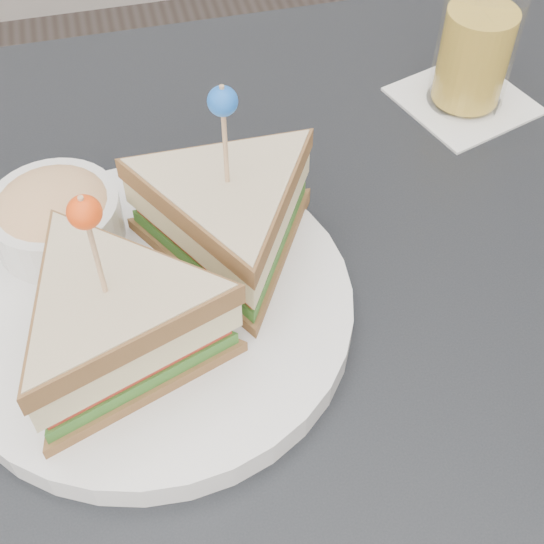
{
  "coord_description": "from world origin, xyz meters",
  "views": [
    {
      "loc": [
        -0.07,
        -0.3,
        1.18
      ],
      "look_at": [
        0.01,
        0.01,
        0.8
      ],
      "focal_mm": 50.0,
      "sensor_mm": 36.0,
      "label": 1
    }
  ],
  "objects": [
    {
      "name": "table",
      "position": [
        0.0,
        0.0,
        0.67
      ],
      "size": [
        0.8,
        0.8,
        0.75
      ],
      "color": "black",
      "rests_on": "ground"
    },
    {
      "name": "drink_set",
      "position": [
        0.24,
        0.21,
        0.81
      ],
      "size": [
        0.14,
        0.14,
        0.14
      ],
      "rotation": [
        0.0,
        0.0,
        0.31
      ],
      "color": "white",
      "rests_on": "table"
    },
    {
      "name": "plate_meal",
      "position": [
        -0.06,
        0.03,
        0.8
      ],
      "size": [
        0.34,
        0.33,
        0.16
      ],
      "rotation": [
        0.0,
        0.0,
        -0.18
      ],
      "color": "white",
      "rests_on": "table"
    }
  ]
}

